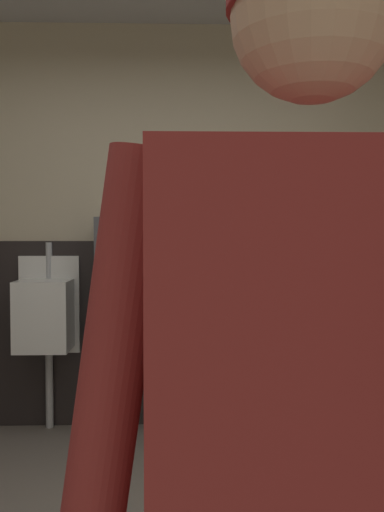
{
  "coord_description": "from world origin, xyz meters",
  "views": [
    {
      "loc": [
        0.11,
        -1.85,
        1.31
      ],
      "look_at": [
        0.15,
        -0.49,
        1.25
      ],
      "focal_mm": 39.38,
      "sensor_mm": 36.0,
      "label": 1
    }
  ],
  "objects_px": {
    "urinal_right": "(275,313)",
    "urinal_left": "(45,314)",
    "urinal_middle": "(161,314)",
    "person": "(311,451)"
  },
  "relations": [
    {
      "from": "urinal_right",
      "to": "person",
      "type": "height_order",
      "value": "person"
    },
    {
      "from": "person",
      "to": "urinal_left",
      "type": "bearing_deg",
      "value": 109.66
    },
    {
      "from": "urinal_middle",
      "to": "person",
      "type": "distance_m",
      "value": 2.91
    },
    {
      "from": "urinal_right",
      "to": "urinal_middle",
      "type": "bearing_deg",
      "value": 180.0
    },
    {
      "from": "urinal_middle",
      "to": "person",
      "type": "relative_size",
      "value": 0.73
    },
    {
      "from": "urinal_left",
      "to": "person",
      "type": "relative_size",
      "value": 0.73
    },
    {
      "from": "urinal_right",
      "to": "urinal_left",
      "type": "bearing_deg",
      "value": 180.0
    },
    {
      "from": "urinal_left",
      "to": "urinal_middle",
      "type": "bearing_deg",
      "value": 0.0
    },
    {
      "from": "urinal_left",
      "to": "urinal_right",
      "type": "distance_m",
      "value": 1.5
    },
    {
      "from": "urinal_middle",
      "to": "urinal_right",
      "type": "relative_size",
      "value": 1.0
    }
  ]
}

